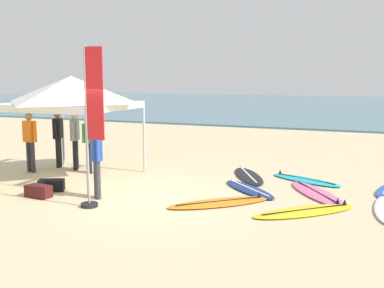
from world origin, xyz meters
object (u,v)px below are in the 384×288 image
at_px(person_blue, 97,155).
at_px(person_grey, 75,137).
at_px(gear_bag_by_pole, 51,185).
at_px(person_orange, 30,138).
at_px(person_black, 58,135).
at_px(surfboard_orange, 220,202).
at_px(canopy_tent, 71,90).
at_px(surfboard_cyan, 306,180).
at_px(banner_flag, 92,134).
at_px(surfboard_pink, 317,193).
at_px(person_green, 92,139).
at_px(surfboard_yellow, 306,211).
at_px(gear_bag_on_sand, 38,191).
at_px(surfboard_black, 248,176).
at_px(surfboard_navy, 249,189).

relative_size(person_blue, person_grey, 1.00).
bearing_deg(gear_bag_by_pole, person_orange, 141.08).
relative_size(person_black, gear_bag_by_pole, 2.85).
bearing_deg(surfboard_orange, canopy_tent, 167.50).
relative_size(surfboard_cyan, banner_flag, 0.61).
relative_size(surfboard_pink, surfboard_cyan, 1.14).
bearing_deg(person_black, person_green, -14.45).
bearing_deg(person_black, person_grey, -11.38).
relative_size(surfboard_yellow, person_orange, 1.28).
relative_size(surfboard_orange, person_grey, 1.28).
height_order(person_blue, gear_bag_on_sand, person_blue).
distance_m(surfboard_orange, gear_bag_by_pole, 4.17).
relative_size(surfboard_black, surfboard_navy, 1.25).
distance_m(surfboard_black, person_black, 5.83).
xyz_separation_m(surfboard_cyan, person_blue, (-4.16, -3.46, 0.95)).
relative_size(surfboard_black, person_black, 1.34).
height_order(person_green, person_grey, same).
bearing_deg(surfboard_navy, canopy_tent, -175.40).
height_order(surfboard_cyan, person_grey, person_grey).
bearing_deg(gear_bag_by_pole, person_black, 123.98).
xyz_separation_m(surfboard_black, banner_flag, (-2.29, -4.04, 1.54)).
height_order(person_black, person_grey, same).
xyz_separation_m(person_black, gear_bag_by_pole, (1.67, -2.48, -0.85)).
bearing_deg(banner_flag, surfboard_yellow, 16.64).
distance_m(surfboard_orange, person_orange, 6.28).
distance_m(surfboard_yellow, surfboard_navy, 2.04).
bearing_deg(person_orange, person_green, 16.90).
xyz_separation_m(surfboard_black, gear_bag_on_sand, (-3.94, -3.82, 0.10)).
relative_size(person_orange, person_blue, 1.00).
distance_m(surfboard_black, gear_bag_by_pole, 5.18).
bearing_deg(surfboard_pink, surfboard_black, 148.02).
bearing_deg(person_orange, person_blue, -27.09).
bearing_deg(person_blue, surfboard_cyan, 39.71).
xyz_separation_m(surfboard_navy, person_grey, (-5.39, 0.54, 0.95)).
bearing_deg(person_orange, surfboard_cyan, 13.04).
bearing_deg(surfboard_yellow, person_orange, 171.98).
bearing_deg(surfboard_black, gear_bag_by_pole, -141.21).
relative_size(surfboard_orange, surfboard_navy, 1.19).
distance_m(person_blue, person_black, 4.03).
height_order(surfboard_black, surfboard_cyan, same).
height_order(surfboard_navy, person_blue, person_blue).
bearing_deg(surfboard_black, gear_bag_on_sand, -135.92).
distance_m(canopy_tent, surfboard_cyan, 6.64).
bearing_deg(person_black, surfboard_navy, -6.38).
xyz_separation_m(canopy_tent, person_black, (-1.32, 1.07, -1.40)).
height_order(surfboard_black, banner_flag, banner_flag).
distance_m(surfboard_navy, person_black, 6.21).
bearing_deg(person_grey, canopy_tent, -56.50).
xyz_separation_m(surfboard_pink, person_black, (-7.68, 0.47, 0.95)).
distance_m(surfboard_orange, gear_bag_on_sand, 4.17).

